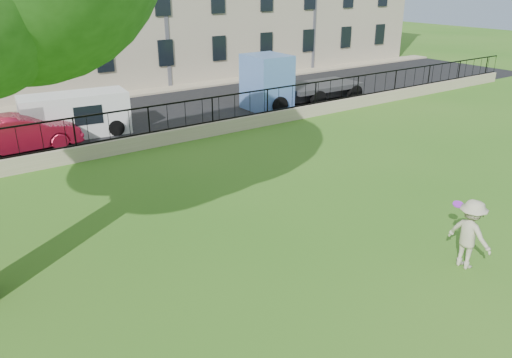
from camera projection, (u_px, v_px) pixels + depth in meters
ground at (362, 279)px, 11.66m from camera, size 120.00×120.00×0.00m
retaining_wall at (150, 140)px, 20.68m from camera, size 50.00×0.40×0.60m
iron_railing at (149, 120)px, 20.36m from camera, size 50.00×0.05×1.13m
street at (112, 122)px, 24.36m from camera, size 60.00×9.00×0.01m
sidewalk at (79, 101)px, 28.30m from camera, size 60.00×1.40×0.12m
man at (470, 234)px, 11.88m from camera, size 0.67×1.14×1.75m
frisbee at (458, 204)px, 12.74m from camera, size 0.32×0.32×0.12m
red_sedan at (20, 134)px, 19.95m from camera, size 4.58×1.68×1.50m
white_van at (75, 115)px, 21.96m from camera, size 4.64×2.22×1.88m
blue_truck at (303, 78)px, 27.46m from camera, size 6.88×2.56×2.87m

